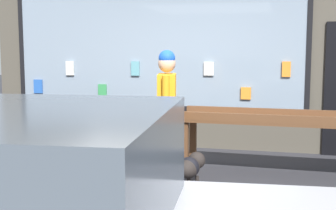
# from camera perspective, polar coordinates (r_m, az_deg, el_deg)

# --- Properties ---
(ground_plane) EXTENTS (40.00, 40.00, 0.00)m
(ground_plane) POSITION_cam_1_polar(r_m,az_deg,el_deg) (5.89, -1.77, -9.81)
(ground_plane) COLOR #2D2D33
(shopfront_facade) EXTENTS (7.19, 0.29, 3.46)m
(shopfront_facade) POSITION_cam_1_polar(r_m,az_deg,el_deg) (7.96, 2.84, 7.11)
(shopfront_facade) COLOR #4C473D
(shopfront_facade) RESTS_ON ground_plane
(display_table_left) EXTENTS (2.89, 0.76, 0.88)m
(display_table_left) POSITION_cam_1_polar(r_m,az_deg,el_deg) (7.05, -12.79, -1.23)
(display_table_left) COLOR brown
(display_table_left) RESTS_ON ground_plane
(display_table_right) EXTENTS (2.89, 0.73, 0.87)m
(display_table_right) POSITION_cam_1_polar(r_m,az_deg,el_deg) (6.30, 14.53, -2.32)
(display_table_right) COLOR brown
(display_table_right) RESTS_ON ground_plane
(person_browsing) EXTENTS (0.31, 0.65, 1.68)m
(person_browsing) POSITION_cam_1_polar(r_m,az_deg,el_deg) (5.86, -0.13, -0.08)
(person_browsing) COLOR #2D334C
(person_browsing) RESTS_ON ground_plane
(small_dog) EXTENTS (0.32, 0.58, 0.42)m
(small_dog) POSITION_cam_1_polar(r_m,az_deg,el_deg) (5.73, 2.79, -7.49)
(small_dog) COLOR black
(small_dog) RESTS_ON ground_plane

